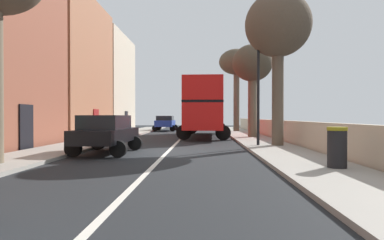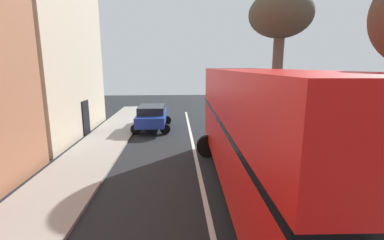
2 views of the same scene
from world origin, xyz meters
TOP-DOWN VIEW (x-y plane):
  - ground_plane at (0.00, 0.00)m, footprint 84.00×84.00m
  - road_centre_line at (0.00, 0.00)m, footprint 0.16×54.00m
  - sidewalk_left at (-4.90, 0.00)m, footprint 2.60×60.00m
  - sidewalk_right at (4.90, 0.00)m, footprint 2.60×60.00m
  - boundary_wall_right at (6.45, 0.00)m, footprint 0.36×54.00m
  - double_decker_bus at (1.70, 10.65)m, footprint 3.83×11.54m
  - parked_car_black_left_1 at (-2.50, -0.97)m, footprint 2.47×4.39m
  - parked_car_blue_left_2 at (-2.50, 20.27)m, footprint 2.47×4.36m
  - street_tree_right_1 at (4.84, 17.67)m, footprint 3.45×3.45m
  - street_tree_right_3 at (5.03, 8.61)m, footprint 2.81×2.81m
  - street_tree_right_5 at (5.26, 1.85)m, footprint 3.25×3.25m
  - lamppost_right at (4.30, 1.87)m, footprint 0.32×0.32m
  - litter_bin_right at (5.30, -5.24)m, footprint 0.55×0.55m

SIDE VIEW (x-z plane):
  - ground_plane at x=0.00m, z-range 0.00..0.00m
  - road_centre_line at x=0.00m, z-range 0.00..0.01m
  - sidewalk_left at x=-4.90m, z-range 0.00..0.12m
  - sidewalk_right at x=4.90m, z-range 0.00..0.12m
  - boundary_wall_right at x=6.45m, z-range 0.00..1.31m
  - litter_bin_right at x=5.30m, z-range 0.12..1.26m
  - parked_car_black_left_1 at x=-2.50m, z-range 0.11..1.71m
  - parked_car_blue_left_2 at x=-2.50m, z-range 0.12..1.74m
  - double_decker_bus at x=1.70m, z-range 0.33..4.39m
  - lamppost_right at x=4.30m, z-range 0.65..6.96m
  - street_tree_right_3 at x=5.03m, z-range 1.85..8.36m
  - street_tree_right_5 at x=5.26m, z-range 2.16..9.74m
  - street_tree_right_1 at x=4.84m, z-range 2.65..10.71m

